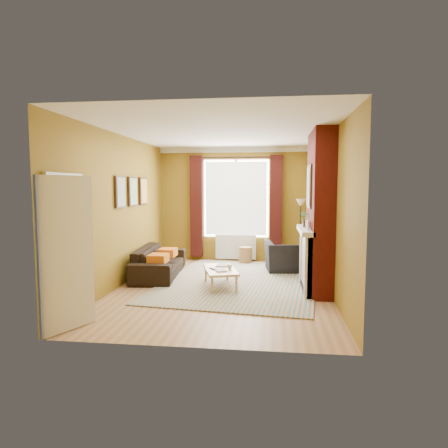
% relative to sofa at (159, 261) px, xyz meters
% --- Properties ---
extents(ground, '(5.50, 5.50, 0.00)m').
position_rel_sofa_xyz_m(ground, '(1.42, -0.82, -0.30)').
color(ground, '#946943').
rests_on(ground, ground).
extents(room_walls, '(3.82, 5.54, 2.83)m').
position_rel_sofa_xyz_m(room_walls, '(2.06, -0.55, 1.08)').
color(room_walls, olive).
rests_on(room_walls, ground).
extents(striped_rug, '(3.31, 4.27, 0.02)m').
position_rel_sofa_xyz_m(striped_rug, '(1.71, -0.32, -0.29)').
color(striped_rug, teal).
rests_on(striped_rug, ground).
extents(sofa, '(0.96, 2.11, 0.60)m').
position_rel_sofa_xyz_m(sofa, '(0.00, 0.00, 0.00)').
color(sofa, black).
rests_on(sofa, ground).
extents(armchair, '(1.11, 1.00, 0.66)m').
position_rel_sofa_xyz_m(armchair, '(2.69, 0.73, 0.03)').
color(armchair, black).
rests_on(armchair, ground).
extents(coffee_table, '(0.80, 1.16, 0.35)m').
position_rel_sofa_xyz_m(coffee_table, '(1.38, -0.82, 0.02)').
color(coffee_table, '#D9B47D').
rests_on(coffee_table, ground).
extents(wicker_stool, '(0.35, 0.35, 0.40)m').
position_rel_sofa_xyz_m(wicker_stool, '(1.68, 1.58, -0.10)').
color(wicker_stool, olive).
rests_on(wicker_stool, ground).
extents(floor_lamp, '(0.24, 0.24, 1.56)m').
position_rel_sofa_xyz_m(floor_lamp, '(2.97, 1.55, 0.93)').
color(floor_lamp, black).
rests_on(floor_lamp, ground).
extents(book_a, '(0.25, 0.29, 0.02)m').
position_rel_sofa_xyz_m(book_a, '(1.33, -1.05, 0.06)').
color(book_a, '#999999').
rests_on(book_a, coffee_table).
extents(book_b, '(0.25, 0.33, 0.02)m').
position_rel_sofa_xyz_m(book_b, '(1.28, -0.53, 0.06)').
color(book_b, '#999999').
rests_on(book_b, coffee_table).
extents(mug, '(0.10, 0.10, 0.09)m').
position_rel_sofa_xyz_m(mug, '(1.56, -0.89, 0.10)').
color(mug, '#999999').
rests_on(mug, coffee_table).
extents(tv_remote, '(0.13, 0.15, 0.02)m').
position_rel_sofa_xyz_m(tv_remote, '(1.24, -0.87, 0.06)').
color(tv_remote, '#28282B').
rests_on(tv_remote, coffee_table).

